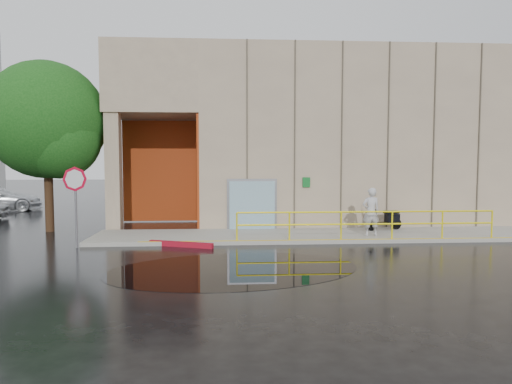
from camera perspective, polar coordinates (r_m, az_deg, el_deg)
ground at (r=13.46m, az=0.06°, el=-9.01°), size 120.00×120.00×0.00m
sidewalk at (r=18.49m, az=11.65°, el=-5.29°), size 20.00×3.00×0.15m
building at (r=24.83m, az=10.27°, el=6.65°), size 20.00×10.17×8.00m
guardrail at (r=17.19m, az=13.67°, el=-3.98°), size 9.56×0.06×1.03m
person at (r=17.89m, az=14.17°, el=-2.42°), size 0.69×0.47×1.84m
scooter at (r=19.54m, az=15.74°, el=-2.48°), size 1.68×0.88×1.27m
stop_sign at (r=16.79m, az=-21.67°, el=0.29°), size 0.64×0.61×2.81m
red_curb at (r=16.28m, az=-9.38°, el=-6.46°), size 2.31×1.00×0.18m
puddle at (r=12.84m, az=-2.74°, el=-9.64°), size 7.69×5.44×0.01m
tree_near at (r=21.09m, az=-24.39°, el=7.68°), size 4.90×4.90×7.16m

